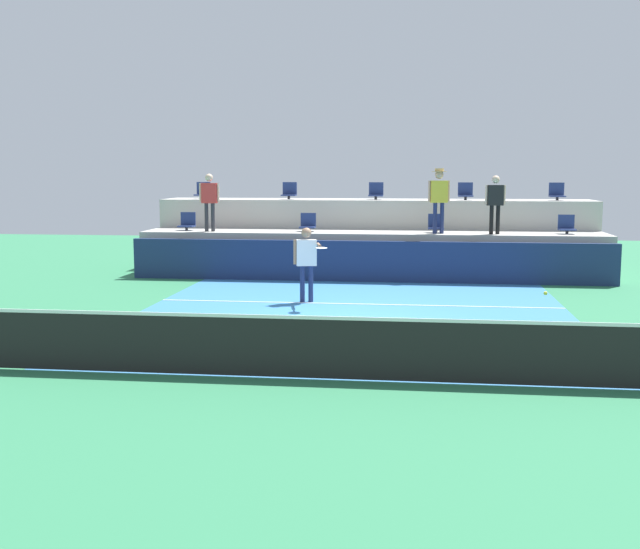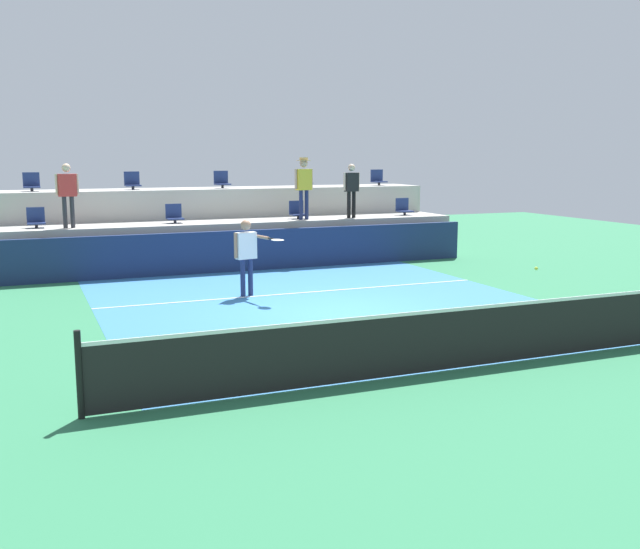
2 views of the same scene
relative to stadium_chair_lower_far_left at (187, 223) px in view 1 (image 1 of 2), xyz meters
name	(u,v)px [view 1 (image 1 of 2)]	position (x,y,z in m)	size (l,w,h in m)	color
ground_plane	(348,325)	(5.35, -7.23, -1.46)	(40.00, 40.00, 0.00)	#2D754C
court_inner_paint	(353,315)	(5.35, -6.23, -1.46)	(9.00, 10.00, 0.01)	teal
court_service_line	(358,304)	(5.35, -4.83, -1.46)	(9.00, 0.06, 0.00)	white
tennis_net	(323,345)	(5.35, -11.23, -0.97)	(10.48, 0.08, 1.07)	black
sponsor_backboard	(368,261)	(5.35, -1.23, -0.91)	(13.00, 0.16, 1.10)	navy
seating_tier_lower	(371,254)	(5.35, 0.07, -0.84)	(13.00, 1.80, 1.25)	#ADAAA3
seating_tier_upper	(375,234)	(5.35, 1.87, -0.41)	(13.00, 1.80, 2.10)	#ADAAA3
stadium_chair_lower_far_left	(187,223)	(0.00, 0.00, 0.00)	(0.44, 0.40, 0.52)	#2D2D33
stadium_chair_lower_left	(308,224)	(3.54, 0.00, 0.00)	(0.44, 0.40, 0.52)	#2D2D33
stadium_chair_lower_right	(436,225)	(7.16, 0.00, 0.00)	(0.44, 0.40, 0.52)	#2D2D33
stadium_chair_lower_far_right	(567,226)	(10.69, 0.00, 0.00)	(0.44, 0.40, 0.52)	#2D2D33
stadium_chair_upper_far_left	(203,192)	(-0.02, 1.80, 0.85)	(0.44, 0.40, 0.52)	#2D2D33
stadium_chair_upper_left	(289,192)	(2.71, 1.80, 0.85)	(0.44, 0.40, 0.52)	#2D2D33
stadium_chair_upper_center	(376,192)	(5.38, 1.80, 0.85)	(0.44, 0.40, 0.52)	#2D2D33
stadium_chair_upper_right	(465,193)	(8.05, 1.80, 0.85)	(0.44, 0.40, 0.52)	#2D2D33
stadium_chair_upper_far_right	(557,193)	(10.71, 1.80, 0.85)	(0.44, 0.40, 0.52)	#2D2D33
tennis_player	(307,257)	(4.19, -4.72, -0.43)	(0.90, 1.15, 1.69)	navy
spectator_leaning_on_rail	(209,197)	(0.78, -0.38, 0.76)	(0.58, 0.23, 1.63)	#2D2D33
spectator_with_hat	(439,193)	(7.21, -0.38, 0.88)	(0.60, 0.48, 1.78)	navy
spectator_in_grey	(495,199)	(8.72, -0.38, 0.73)	(0.57, 0.25, 1.58)	black
tennis_ball	(545,293)	(8.78, -8.72, -0.55)	(0.07, 0.07, 0.07)	#CCE033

